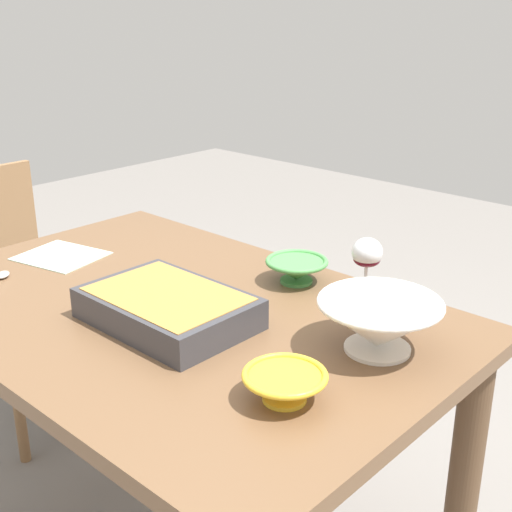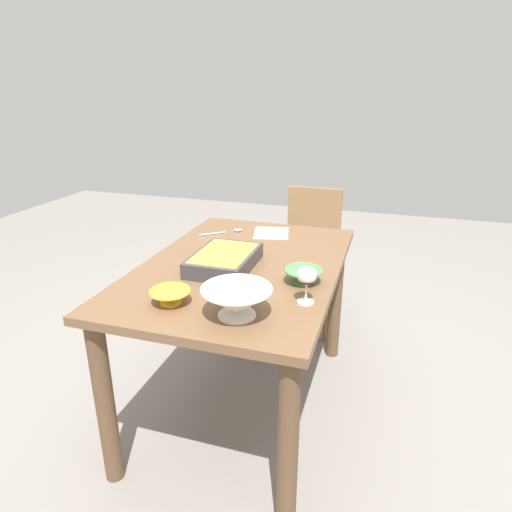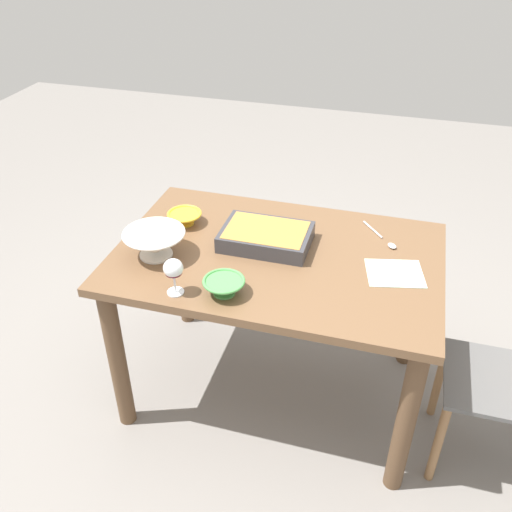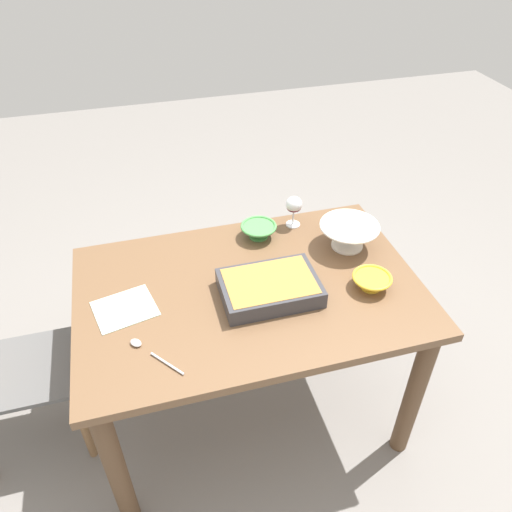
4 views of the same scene
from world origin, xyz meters
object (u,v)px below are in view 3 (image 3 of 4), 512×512
serving_bowl (224,285)px  serving_spoon (385,240)px  wine_glass (173,270)px  small_bowl (155,243)px  casserole_dish (266,236)px  dining_table (277,279)px  mixing_bowl (185,217)px  napkin (395,273)px

serving_bowl → serving_spoon: (0.54, 0.52, -0.03)m
wine_glass → serving_bowl: (0.17, 0.05, -0.07)m
wine_glass → small_bowl: size_ratio=0.58×
wine_glass → casserole_dish: size_ratio=0.40×
dining_table → small_bowl: size_ratio=5.25×
mixing_bowl → serving_bowl: 0.54m
casserole_dish → small_bowl: 0.45m
wine_glass → mixing_bowl: wine_glass is taller
small_bowl → serving_bowl: (0.35, -0.16, -0.02)m
napkin → small_bowl: bearing=-171.8°
small_bowl → serving_spoon: (0.88, 0.36, -0.05)m
small_bowl → dining_table: bearing=17.0°
wine_glass → napkin: size_ratio=0.68×
wine_glass → serving_bowl: 0.19m
napkin → serving_spoon: bearing=104.1°
small_bowl → napkin: 0.95m
small_bowl → serving_bowl: 0.38m
casserole_dish → napkin: bearing=-7.2°
wine_glass → napkin: 0.85m
casserole_dish → dining_table: bearing=-42.8°
small_bowl → napkin: size_ratio=1.17×
small_bowl → serving_spoon: size_ratio=1.25×
dining_table → small_bowl: small_bowl is taller
casserole_dish → mixing_bowl: bearing=170.7°
casserole_dish → serving_spoon: casserole_dish is taller
small_bowl → serving_bowl: size_ratio=1.60×
dining_table → serving_bowl: (-0.12, -0.31, 0.17)m
serving_bowl → serving_spoon: serving_bowl is taller
dining_table → serving_bowl: size_ratio=8.42×
mixing_bowl → wine_glass: bearing=-72.0°
wine_glass → napkin: wine_glass is taller
wine_glass → serving_spoon: bearing=38.6°
mixing_bowl → serving_spoon: 0.87m
wine_glass → mixing_bowl: 0.51m
wine_glass → small_bowl: bearing=129.4°
wine_glass → serving_spoon: (0.71, 0.57, -0.09)m
dining_table → small_bowl: 0.53m
mixing_bowl → serving_spoon: mixing_bowl is taller
dining_table → napkin: 0.49m
small_bowl → serving_spoon: 0.96m
casserole_dish → napkin: size_ratio=1.70×
mixing_bowl → dining_table: bearing=-15.2°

